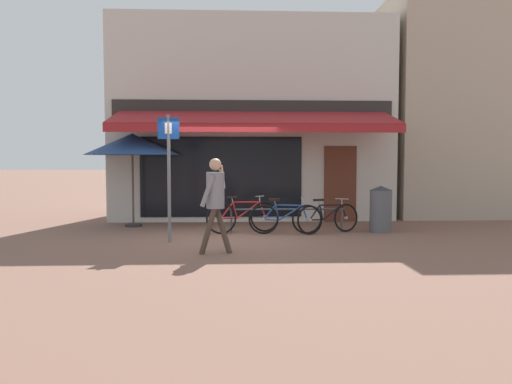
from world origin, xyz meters
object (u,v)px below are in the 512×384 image
(bicycle_red, at_px, (243,216))
(bicycle_black, at_px, (328,218))
(litter_bin, at_px, (381,209))
(bicycle_blue, at_px, (285,218))
(cafe_parasol, at_px, (132,145))
(pedestrian_adult, at_px, (215,195))
(parking_sign, at_px, (169,165))

(bicycle_red, xyz_separation_m, bicycle_black, (1.99, -0.14, -0.03))
(bicycle_red, xyz_separation_m, litter_bin, (3.27, -0.03, 0.16))
(bicycle_blue, distance_m, cafe_parasol, 4.43)
(bicycle_red, relative_size, pedestrian_adult, 1.01)
(pedestrian_adult, relative_size, litter_bin, 1.59)
(bicycle_blue, bearing_deg, bicycle_black, 9.58)
(bicycle_blue, height_order, cafe_parasol, cafe_parasol)
(litter_bin, bearing_deg, parking_sign, -165.23)
(cafe_parasol, bearing_deg, bicycle_red, -24.20)
(bicycle_black, relative_size, litter_bin, 1.43)
(bicycle_blue, distance_m, bicycle_black, 1.04)
(pedestrian_adult, xyz_separation_m, parking_sign, (-1.00, 1.30, 0.52))
(parking_sign, bearing_deg, litter_bin, 14.77)
(bicycle_red, relative_size, bicycle_black, 1.12)
(bicycle_red, distance_m, pedestrian_adult, 2.75)
(bicycle_black, height_order, parking_sign, parking_sign)
(litter_bin, bearing_deg, cafe_parasol, 168.00)
(parking_sign, xyz_separation_m, cafe_parasol, (-1.25, 2.56, 0.50))
(pedestrian_adult, xyz_separation_m, cafe_parasol, (-2.25, 3.86, 1.02))
(bicycle_black, xyz_separation_m, parking_sign, (-3.54, -1.16, 1.24))
(bicycle_red, height_order, parking_sign, parking_sign)
(litter_bin, distance_m, parking_sign, 5.10)
(bicycle_red, height_order, cafe_parasol, cafe_parasol)
(bicycle_blue, xyz_separation_m, parking_sign, (-2.52, -1.02, 1.23))
(bicycle_black, xyz_separation_m, pedestrian_adult, (-2.54, -2.46, 0.72))
(pedestrian_adult, xyz_separation_m, litter_bin, (3.82, 2.57, -0.53))
(bicycle_red, relative_size, parking_sign, 0.67)
(parking_sign, relative_size, cafe_parasol, 1.09)
(bicycle_red, distance_m, bicycle_blue, 1.00)
(bicycle_red, distance_m, parking_sign, 2.36)
(pedestrian_adult, relative_size, parking_sign, 0.66)
(bicycle_blue, relative_size, pedestrian_adult, 0.97)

